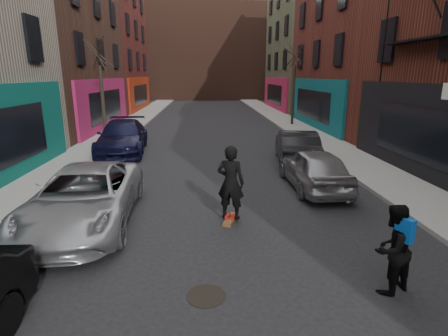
{
  "coord_description": "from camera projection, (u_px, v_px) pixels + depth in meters",
  "views": [
    {
      "loc": [
        -0.53,
        -2.32,
        3.81
      ],
      "look_at": [
        -0.05,
        5.87,
        1.6
      ],
      "focal_mm": 28.0,
      "sensor_mm": 36.0,
      "label": 1
    }
  ],
  "objects": [
    {
      "name": "tree_right_far",
      "position": [
        294.0,
        78.0,
        25.82
      ],
      "size": [
        2.0,
        2.0,
        6.8
      ],
      "primitive_type": null,
      "color": "black",
      "rests_on": "sidewalk_right"
    },
    {
      "name": "parked_right_far",
      "position": [
        314.0,
        168.0,
        11.92
      ],
      "size": [
        1.72,
        4.16,
        1.41
      ],
      "primitive_type": "imported",
      "rotation": [
        0.0,
        0.0,
        3.16
      ],
      "color": "gray",
      "rests_on": "ground"
    },
    {
      "name": "sidewalk_left",
      "position": [
        141.0,
        117.0,
        31.82
      ],
      "size": [
        2.5,
        84.0,
        0.13
      ],
      "primitive_type": "cube",
      "color": "gray",
      "rests_on": "ground"
    },
    {
      "name": "sidewalk_right",
      "position": [
        277.0,
        116.0,
        32.51
      ],
      "size": [
        2.5,
        84.0,
        0.13
      ],
      "primitive_type": "cube",
      "color": "gray",
      "rests_on": "ground"
    },
    {
      "name": "parked_left_end",
      "position": [
        123.0,
        137.0,
        17.43
      ],
      "size": [
        2.69,
        5.61,
        1.58
      ],
      "primitive_type": "imported",
      "rotation": [
        0.0,
        0.0,
        0.09
      ],
      "color": "black",
      "rests_on": "ground"
    },
    {
      "name": "manhole",
      "position": [
        206.0,
        296.0,
        6.19
      ],
      "size": [
        0.9,
        0.9,
        0.01
      ],
      "primitive_type": "cylinder",
      "rotation": [
        0.0,
        0.0,
        -0.35
      ],
      "color": "black",
      "rests_on": "ground"
    },
    {
      "name": "building_far",
      "position": [
        206.0,
        54.0,
        55.43
      ],
      "size": [
        40.0,
        10.0,
        14.0
      ],
      "primitive_type": "cube",
      "color": "#47281E",
      "rests_on": "ground"
    },
    {
      "name": "pedestrian",
      "position": [
        392.0,
        249.0,
        6.14
      ],
      "size": [
        1.0,
        0.92,
        1.66
      ],
      "rotation": [
        0.0,
        0.0,
        3.6
      ],
      "color": "black",
      "rests_on": "ground"
    },
    {
      "name": "skateboard",
      "position": [
        231.0,
        219.0,
        9.34
      ],
      "size": [
        0.48,
        0.83,
        0.1
      ],
      "primitive_type": "cube",
      "rotation": [
        0.0,
        0.0,
        -0.35
      ],
      "color": "brown",
      "rests_on": "ground"
    },
    {
      "name": "parked_left_far",
      "position": [
        85.0,
        197.0,
        9.05
      ],
      "size": [
        2.7,
        5.41,
        1.47
      ],
      "primitive_type": "imported",
      "rotation": [
        0.0,
        0.0,
        0.05
      ],
      "color": "#9A9DA3",
      "rests_on": "ground"
    },
    {
      "name": "skateboarder",
      "position": [
        231.0,
        183.0,
        9.07
      ],
      "size": [
        0.84,
        0.69,
        1.97
      ],
      "primitive_type": "imported",
      "rotation": [
        0.0,
        0.0,
        2.8
      ],
      "color": "black",
      "rests_on": "skateboard"
    },
    {
      "name": "parked_right_end",
      "position": [
        296.0,
        147.0,
        15.3
      ],
      "size": [
        2.15,
        4.63,
        1.47
      ],
      "primitive_type": "imported",
      "rotation": [
        0.0,
        0.0,
        3.01
      ],
      "color": "black",
      "rests_on": "ground"
    },
    {
      "name": "tree_left_far",
      "position": [
        101.0,
        82.0,
        19.39
      ],
      "size": [
        2.0,
        2.0,
        6.5
      ],
      "primitive_type": null,
      "color": "black",
      "rests_on": "sidewalk_left"
    }
  ]
}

